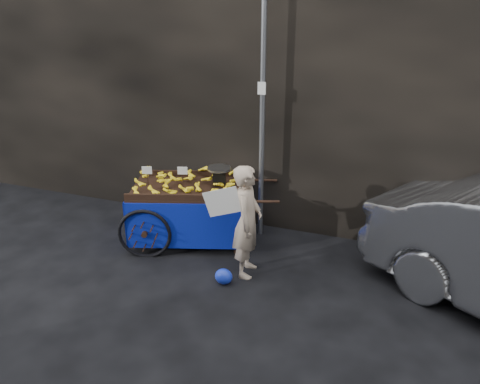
% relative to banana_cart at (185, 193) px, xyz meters
% --- Properties ---
extents(ground, '(80.00, 80.00, 0.00)m').
position_rel_banana_cart_xyz_m(ground, '(0.76, -0.71, -0.80)').
color(ground, black).
rests_on(ground, ground).
extents(building_wall, '(13.50, 2.00, 5.00)m').
position_rel_banana_cart_xyz_m(building_wall, '(1.15, 1.89, 1.70)').
color(building_wall, black).
rests_on(building_wall, ground).
extents(street_pole, '(0.12, 0.10, 4.00)m').
position_rel_banana_cart_xyz_m(street_pole, '(1.06, 0.59, 1.20)').
color(street_pole, slate).
rests_on(street_pole, ground).
extents(banana_cart, '(2.61, 1.76, 1.30)m').
position_rel_banana_cart_xyz_m(banana_cart, '(0.00, 0.00, 0.00)').
color(banana_cart, black).
rests_on(banana_cart, ground).
extents(vendor, '(0.85, 0.63, 1.61)m').
position_rel_banana_cart_xyz_m(vendor, '(1.25, -0.62, 0.00)').
color(vendor, tan).
rests_on(vendor, ground).
extents(plastic_bag, '(0.25, 0.20, 0.22)m').
position_rel_banana_cart_xyz_m(plastic_bag, '(1.05, -1.00, -0.69)').
color(plastic_bag, '#1B33CF').
rests_on(plastic_bag, ground).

